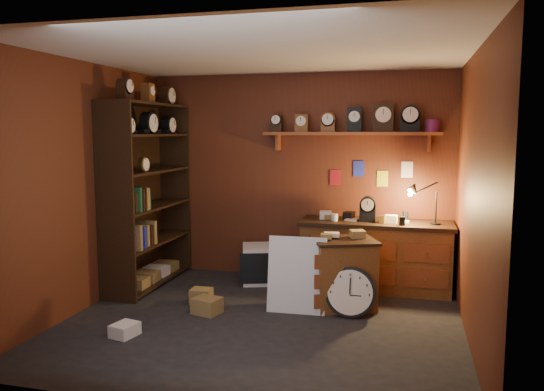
{
  "coord_description": "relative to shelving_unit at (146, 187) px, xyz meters",
  "views": [
    {
      "loc": [
        1.41,
        -5.06,
        1.95
      ],
      "look_at": [
        0.02,
        0.35,
        1.27
      ],
      "focal_mm": 35.0,
      "sensor_mm": 36.0,
      "label": 1
    }
  ],
  "objects": [
    {
      "name": "floor",
      "position": [
        1.79,
        -0.98,
        -1.25
      ],
      "size": [
        4.0,
        4.0,
        0.0
      ],
      "primitive_type": "plane",
      "color": "black",
      "rests_on": "ground"
    },
    {
      "name": "room_shell",
      "position": [
        1.84,
        -0.87,
        0.47
      ],
      "size": [
        4.02,
        3.62,
        2.71
      ],
      "color": "#5A2815",
      "rests_on": "ground"
    },
    {
      "name": "shelving_unit",
      "position": [
        0.0,
        0.0,
        0.0
      ],
      "size": [
        0.47,
        1.6,
        2.58
      ],
      "color": "black",
      "rests_on": "ground"
    },
    {
      "name": "workbench",
      "position": [
        2.84,
        0.49,
        -0.78
      ],
      "size": [
        1.85,
        0.66,
        1.36
      ],
      "color": "brown",
      "rests_on": "ground"
    },
    {
      "name": "low_cabinet",
      "position": [
        2.55,
        -0.3,
        -0.84
      ],
      "size": [
        0.83,
        0.78,
        0.86
      ],
      "rotation": [
        0.0,
        0.0,
        0.37
      ],
      "color": "brown",
      "rests_on": "ground"
    },
    {
      "name": "big_round_clock",
      "position": [
        2.65,
        -0.59,
        -0.99
      ],
      "size": [
        0.54,
        0.17,
        0.54
      ],
      "color": "black",
      "rests_on": "ground"
    },
    {
      "name": "white_panel",
      "position": [
        2.07,
        -0.58,
        -1.25
      ],
      "size": [
        0.64,
        0.2,
        0.83
      ],
      "primitive_type": "cube",
      "rotation": [
        -0.17,
        0.0,
        0.04
      ],
      "color": "silver",
      "rests_on": "ground"
    },
    {
      "name": "mini_fridge",
      "position": [
        1.39,
        0.41,
        -1.01
      ],
      "size": [
        0.59,
        0.61,
        0.49
      ],
      "rotation": [
        0.0,
        0.0,
        0.31
      ],
      "color": "silver",
      "rests_on": "ground"
    },
    {
      "name": "floor_box_a",
      "position": [
        1.15,
        -0.87,
        -1.17
      ],
      "size": [
        0.33,
        0.3,
        0.17
      ],
      "primitive_type": "cube",
      "rotation": [
        0.0,
        0.0,
        -0.27
      ],
      "color": "olive",
      "rests_on": "ground"
    },
    {
      "name": "floor_box_b",
      "position": [
        0.62,
        -1.67,
        -1.19
      ],
      "size": [
        0.25,
        0.28,
        0.12
      ],
      "primitive_type": "cube",
      "rotation": [
        0.0,
        0.0,
        -0.22
      ],
      "color": "white",
      "rests_on": "ground"
    },
    {
      "name": "floor_box_c",
      "position": [
        0.97,
        -0.58,
        -1.17
      ],
      "size": [
        0.23,
        0.19,
        0.17
      ],
      "primitive_type": "cube",
      "rotation": [
        0.0,
        0.0,
        0.01
      ],
      "color": "olive",
      "rests_on": "ground"
    }
  ]
}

